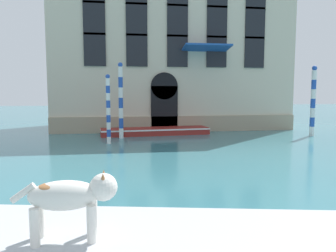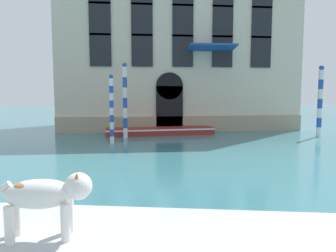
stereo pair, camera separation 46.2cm
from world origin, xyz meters
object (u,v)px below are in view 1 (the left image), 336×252
mooring_pole_0 (121,100)px  dog_on_deck (72,196)px  mooring_pole_1 (108,109)px  mooring_pole_2 (313,101)px  boat_moored_near_palazzo (155,131)px

mooring_pole_0 → dog_on_deck: bearing=-92.5°
mooring_pole_1 → mooring_pole_2: 11.12m
boat_moored_near_palazzo → mooring_pole_0: bearing=-152.4°
dog_on_deck → mooring_pole_2: mooring_pole_2 is taller
dog_on_deck → mooring_pole_2: 16.94m
mooring_pole_0 → mooring_pole_2: size_ratio=1.02×
mooring_pole_1 → mooring_pole_2: mooring_pole_2 is taller
mooring_pole_2 → mooring_pole_0: bearing=177.2°
dog_on_deck → boat_moored_near_palazzo: 14.83m
dog_on_deck → boat_moored_near_palazzo: size_ratio=0.20×
mooring_pole_1 → mooring_pole_0: bearing=71.8°
mooring_pole_0 → mooring_pole_1: 1.90m
boat_moored_near_palazzo → mooring_pole_1: bearing=-135.1°
dog_on_deck → mooring_pole_0: 13.36m
dog_on_deck → mooring_pole_1: bearing=89.3°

